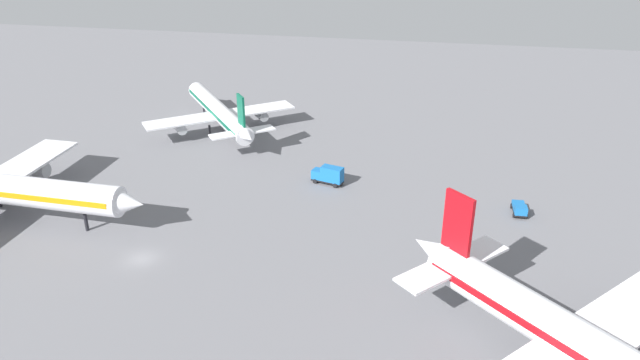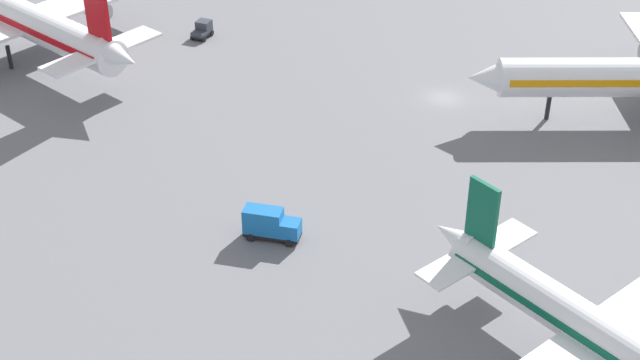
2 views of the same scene
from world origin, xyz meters
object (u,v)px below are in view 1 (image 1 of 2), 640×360
(airplane_distant, at_px, (595,353))
(pushback_tractor, at_px, (520,209))
(catering_truck, at_px, (329,175))
(airplane_at_gate, at_px, (219,112))

(airplane_distant, height_order, pushback_tractor, airplane_distant)
(pushback_tractor, bearing_deg, airplane_distant, 2.36)
(catering_truck, bearing_deg, airplane_distant, 143.76)
(airplane_at_gate, xyz_separation_m, pushback_tractor, (59.18, -26.13, -3.45))
(catering_truck, distance_m, pushback_tractor, 32.22)
(airplane_at_gate, height_order, airplane_distant, airplane_distant)
(catering_truck, bearing_deg, pushback_tractor, -173.66)
(airplane_distant, relative_size, pushback_tractor, 9.16)
(airplane_at_gate, relative_size, catering_truck, 5.72)
(airplane_at_gate, relative_size, pushback_tractor, 7.59)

